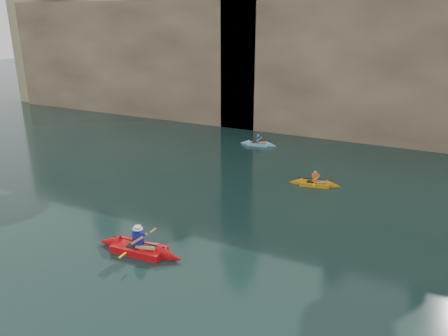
% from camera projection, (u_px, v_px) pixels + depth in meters
% --- Properties ---
extents(ground, '(160.00, 160.00, 0.00)m').
position_uv_depth(ground, '(200.00, 293.00, 14.83)').
color(ground, black).
rests_on(ground, ground).
extents(cliff, '(70.00, 16.00, 12.00)m').
position_uv_depth(cliff, '(366.00, 51.00, 38.23)').
color(cliff, tan).
rests_on(cliff, ground).
extents(cliff_slab_west, '(26.00, 2.40, 10.56)m').
position_uv_depth(cliff_slab_west, '(131.00, 57.00, 40.58)').
color(cliff_slab_west, tan).
rests_on(cliff_slab_west, ground).
extents(cliff_slab_center, '(24.00, 2.40, 11.40)m').
position_uv_depth(cliff_slab_center, '(378.00, 63.00, 31.23)').
color(cliff_slab_center, tan).
rests_on(cliff_slab_center, ground).
extents(sea_cave_west, '(4.50, 1.00, 4.00)m').
position_uv_depth(sea_cave_west, '(146.00, 95.00, 40.27)').
color(sea_cave_west, black).
rests_on(sea_cave_west, ground).
extents(sea_cave_center, '(3.50, 1.00, 3.20)m').
position_uv_depth(sea_cave_center, '(291.00, 114.00, 34.54)').
color(sea_cave_center, black).
rests_on(sea_cave_center, ground).
extents(main_kayaker, '(3.89, 2.59, 1.43)m').
position_uv_depth(main_kayaker, '(139.00, 248.00, 17.31)').
color(main_kayaker, red).
rests_on(main_kayaker, ground).
extents(kayaker_orange, '(2.90, 2.12, 1.07)m').
position_uv_depth(kayaker_orange, '(315.00, 183.00, 24.20)').
color(kayaker_orange, orange).
rests_on(kayaker_orange, ground).
extents(kayaker_ltblue_mid, '(2.79, 2.07, 1.03)m').
position_uv_depth(kayaker_ltblue_mid, '(258.00, 144.00, 31.70)').
color(kayaker_ltblue_mid, '#7DBDD2').
rests_on(kayaker_ltblue_mid, ground).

